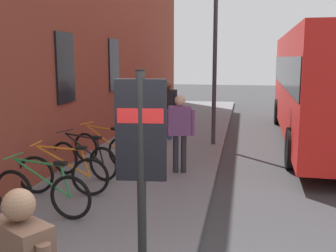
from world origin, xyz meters
name	(u,v)px	position (x,y,z in m)	size (l,w,h in m)	color
ground	(261,174)	(6.00, -1.00, 0.00)	(60.00, 60.00, 0.00)	#38383A
sidewalk_pavement	(162,147)	(8.00, 1.75, 0.06)	(24.00, 3.50, 0.12)	slate
station_facade	(103,14)	(8.99, 3.80, 3.94)	(22.00, 0.65, 7.90)	brown
bicycle_leaning_wall	(42,193)	(2.50, 2.57, 0.51)	(0.48, 1.77, 0.97)	black
bicycle_end_of_row	(63,174)	(3.52, 2.69, 0.51)	(0.48, 1.77, 0.97)	black
bicycle_by_door	(84,159)	(4.62, 2.74, 0.51)	(0.68, 1.70, 0.97)	black
bicycle_under_window	(103,149)	(5.66, 2.68, 0.51)	(0.69, 1.70, 0.97)	black
transit_info_sign	(141,144)	(0.94, 0.52, 1.72)	(0.14, 0.56, 2.40)	black
city_bus	(326,81)	(9.91, -3.00, 1.92)	(10.57, 2.87, 3.35)	red
pedestrian_near_bus	(168,104)	(8.97, 1.75, 1.22)	(0.47, 0.61, 1.80)	#334C8C
pedestrian_by_facade	(180,126)	(5.37, 0.80, 1.17)	(0.31, 0.65, 1.72)	#26262D
street_lamp	(215,39)	(8.49, 0.30, 3.15)	(0.28, 0.28, 5.11)	#333338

